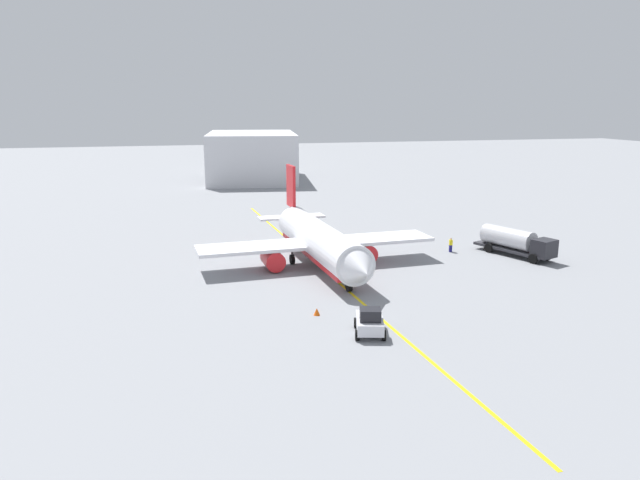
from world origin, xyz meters
TOP-DOWN VIEW (x-y plane):
  - ground_plane at (0.00, 0.00)m, footprint 400.00×400.00m
  - airplane at (-0.45, -0.02)m, footprint 28.66×26.37m
  - fuel_tanker at (0.97, 23.23)m, footprint 10.19×5.77m
  - pushback_tug at (19.71, -1.14)m, footprint 4.01×3.14m
  - refueling_worker at (-2.61, 16.84)m, footprint 0.60×0.49m
  - safety_cone_nose at (14.58, -4.04)m, footprint 0.55×0.55m
  - distant_hangar at (-77.52, 3.69)m, footprint 32.23×23.49m
  - taxi_line_marking at (0.00, 0.00)m, footprint 77.43×4.37m

SIDE VIEW (x-z plane):
  - ground_plane at x=0.00m, z-range 0.00..0.00m
  - taxi_line_marking at x=0.00m, z-range 0.00..0.01m
  - safety_cone_nose at x=14.58m, z-range 0.00..0.62m
  - refueling_worker at x=-2.61m, z-range -0.03..1.68m
  - pushback_tug at x=19.71m, z-range -0.09..2.11m
  - fuel_tanker at x=0.97m, z-range 0.15..3.30m
  - airplane at x=-0.45m, z-range -2.18..7.69m
  - distant_hangar at x=-77.52m, z-range -0.01..10.79m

